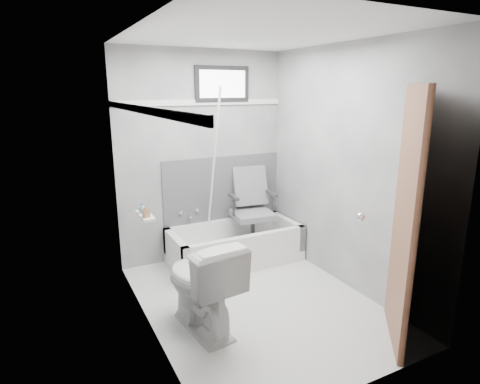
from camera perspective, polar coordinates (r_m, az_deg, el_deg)
floor at (r=3.96m, az=2.39°, el=-15.32°), size 2.60×2.60×0.00m
ceiling at (r=3.47m, az=2.83°, el=21.65°), size 2.60×2.60×0.00m
wall_back at (r=4.68m, az=-5.32°, el=4.96°), size 2.00×0.02×2.40m
wall_front at (r=2.52m, az=17.40°, el=-3.91°), size 2.00×0.02×2.40m
wall_left at (r=3.16m, az=-13.38°, el=0.06°), size 0.02×2.60×2.40m
wall_right at (r=4.10m, az=14.86°, el=3.21°), size 0.02×2.60×2.40m
bathtub at (r=4.71m, az=-0.72°, el=-7.46°), size 1.50×0.70×0.42m
office_chair at (r=4.74m, az=1.85°, el=-2.42°), size 0.61×0.61×0.94m
toilet at (r=3.40m, az=-5.53°, el=-12.91°), size 0.55×0.87×0.81m
door at (r=3.32m, az=29.16°, el=-4.32°), size 0.78×0.78×2.00m
window at (r=4.70m, az=-2.56°, el=15.09°), size 0.66×0.04×0.40m
backerboard at (r=4.84m, az=-2.42°, el=0.50°), size 1.50×0.02×0.78m
trim_back at (r=4.60m, az=-5.44°, el=12.57°), size 2.00×0.02×0.06m
trim_left at (r=3.07m, az=-13.82°, el=11.35°), size 0.02×2.60×0.06m
pole at (r=4.49m, az=-3.86°, el=2.66°), size 0.02×0.49×1.90m
shelf at (r=3.57m, az=-13.32°, el=-3.29°), size 0.10×0.32×0.02m
soap_bottle_a at (r=3.48m, az=-13.22°, el=-2.65°), size 0.06×0.06×0.12m
soap_bottle_b at (r=3.61m, az=-13.76°, el=-2.15°), size 0.07×0.07×0.09m
faucet at (r=4.73m, az=-7.26°, el=-3.09°), size 0.26×0.10×0.16m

